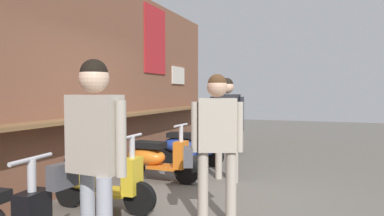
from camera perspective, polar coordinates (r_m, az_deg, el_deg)
ground_plane at (r=4.99m, az=1.25°, el=-14.74°), size 29.34×29.34×0.00m
market_stall_facade at (r=5.76m, az=-18.08°, el=4.62°), size 10.48×0.61×3.42m
scooter_yellow at (r=4.70m, az=-14.80°, el=-10.99°), size 0.46×1.40×0.97m
scooter_orange at (r=6.03m, az=-5.96°, el=-7.91°), size 0.46×1.40×0.97m
scooter_blue at (r=7.34m, az=-0.87°, el=-6.04°), size 0.46×1.40×0.97m
scooter_green at (r=8.84m, az=2.98°, el=-4.57°), size 0.50×1.40×0.97m
shopper_with_handbag at (r=3.93m, az=3.81°, el=-4.12°), size 0.44×0.65×1.68m
shopper_browsing at (r=5.97m, az=5.42°, el=-1.57°), size 0.28×0.67×1.72m
shopper_passing at (r=2.88m, az=-15.53°, el=-5.80°), size 0.32×0.68×1.74m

